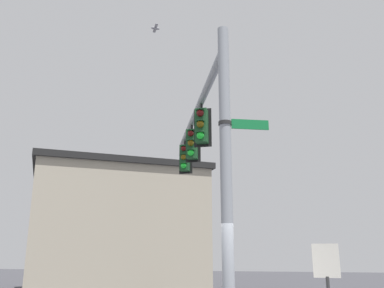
{
  "coord_description": "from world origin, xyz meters",
  "views": [
    {
      "loc": [
        -1.29,
        8.36,
        1.89
      ],
      "look_at": [
        1.94,
        -4.92,
        5.63
      ],
      "focal_mm": 37.77,
      "sensor_mm": 36.0,
      "label": 1
    }
  ],
  "objects_px": {
    "historical_marker": "(327,276)",
    "traffic_light_mid_inner": "(192,144)",
    "traffic_light_nearest_pole": "(201,126)",
    "traffic_light_mid_outer": "(185,158)",
    "bird_flying": "(155,28)",
    "street_name_sign": "(237,124)"
  },
  "relations": [
    {
      "from": "traffic_light_mid_inner",
      "to": "historical_marker",
      "type": "bearing_deg",
      "value": 141.62
    },
    {
      "from": "traffic_light_mid_outer",
      "to": "historical_marker",
      "type": "bearing_deg",
      "value": 132.85
    },
    {
      "from": "traffic_light_mid_outer",
      "to": "historical_marker",
      "type": "height_order",
      "value": "traffic_light_mid_outer"
    },
    {
      "from": "bird_flying",
      "to": "historical_marker",
      "type": "xyz_separation_m",
      "value": [
        -4.72,
        1.15,
        -7.74
      ]
    },
    {
      "from": "bird_flying",
      "to": "traffic_light_nearest_pole",
      "type": "bearing_deg",
      "value": -179.59
    },
    {
      "from": "traffic_light_mid_inner",
      "to": "bird_flying",
      "type": "height_order",
      "value": "bird_flying"
    },
    {
      "from": "street_name_sign",
      "to": "traffic_light_mid_inner",
      "type": "bearing_deg",
      "value": -65.52
    },
    {
      "from": "traffic_light_nearest_pole",
      "to": "traffic_light_mid_inner",
      "type": "xyz_separation_m",
      "value": [
        0.78,
        -1.97,
        0.0
      ]
    },
    {
      "from": "bird_flying",
      "to": "traffic_light_mid_outer",
      "type": "bearing_deg",
      "value": -89.86
    },
    {
      "from": "traffic_light_mid_outer",
      "to": "bird_flying",
      "type": "relative_size",
      "value": 2.96
    },
    {
      "from": "traffic_light_nearest_pole",
      "to": "street_name_sign",
      "type": "xyz_separation_m",
      "value": [
        -1.41,
        2.84,
        -0.96
      ]
    },
    {
      "from": "bird_flying",
      "to": "historical_marker",
      "type": "height_order",
      "value": "bird_flying"
    },
    {
      "from": "street_name_sign",
      "to": "bird_flying",
      "type": "height_order",
      "value": "bird_flying"
    },
    {
      "from": "traffic_light_mid_inner",
      "to": "traffic_light_mid_outer",
      "type": "distance_m",
      "value": 2.12
    },
    {
      "from": "traffic_light_mid_outer",
      "to": "bird_flying",
      "type": "bearing_deg",
      "value": 90.14
    },
    {
      "from": "historical_marker",
      "to": "traffic_light_mid_inner",
      "type": "bearing_deg",
      "value": -38.38
    },
    {
      "from": "traffic_light_mid_inner",
      "to": "traffic_light_nearest_pole",
      "type": "bearing_deg",
      "value": 111.55
    },
    {
      "from": "traffic_light_nearest_pole",
      "to": "traffic_light_mid_outer",
      "type": "bearing_deg",
      "value": -68.45
    },
    {
      "from": "traffic_light_mid_outer",
      "to": "street_name_sign",
      "type": "distance_m",
      "value": 7.46
    },
    {
      "from": "street_name_sign",
      "to": "traffic_light_mid_outer",
      "type": "bearing_deg",
      "value": -66.36
    },
    {
      "from": "bird_flying",
      "to": "historical_marker",
      "type": "relative_size",
      "value": 0.21
    },
    {
      "from": "traffic_light_nearest_pole",
      "to": "historical_marker",
      "type": "xyz_separation_m",
      "value": [
        -3.17,
        1.16,
        -4.22
      ]
    }
  ]
}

